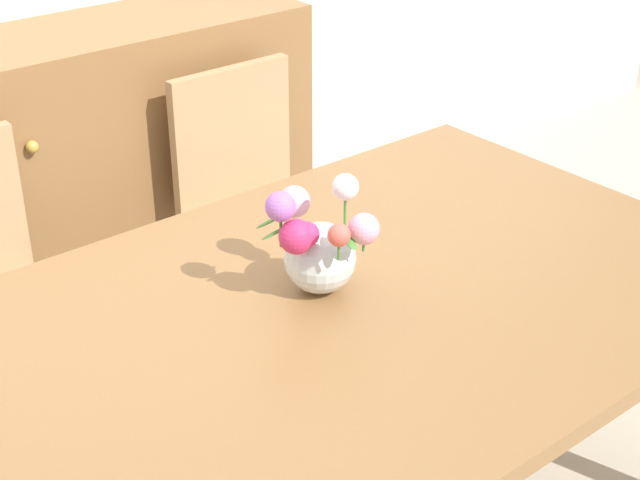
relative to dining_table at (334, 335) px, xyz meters
The scene contains 4 objects.
dining_table is the anchor object (origin of this frame).
chair_right 1.03m from the dining_table, 63.68° to the left, with size 0.42×0.42×0.90m.
dresser 1.35m from the dining_table, 83.88° to the left, with size 1.40×0.47×1.00m.
flower_vase 0.20m from the dining_table, 79.90° to the left, with size 0.21×0.28×0.26m.
Camera 1 is at (-1.12, -1.31, 1.82)m, focal length 54.75 mm.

